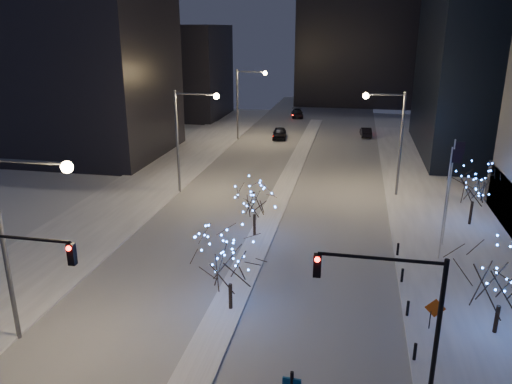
% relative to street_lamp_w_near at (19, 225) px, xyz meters
% --- Properties ---
extents(road, '(20.00, 130.00, 0.02)m').
position_rel_street_lamp_w_near_xyz_m(road, '(8.94, 33.00, -6.49)').
color(road, '#9DA2AB').
rests_on(road, ground).
extents(median, '(2.00, 80.00, 0.15)m').
position_rel_street_lamp_w_near_xyz_m(median, '(8.94, 28.00, -6.42)').
color(median, white).
rests_on(median, ground).
extents(east_sidewalk, '(10.00, 90.00, 0.15)m').
position_rel_street_lamp_w_near_xyz_m(east_sidewalk, '(23.94, 18.00, -6.42)').
color(east_sidewalk, white).
rests_on(east_sidewalk, ground).
extents(west_sidewalk, '(8.00, 90.00, 0.15)m').
position_rel_street_lamp_w_near_xyz_m(west_sidewalk, '(-5.06, 18.00, -6.42)').
color(west_sidewalk, white).
rests_on(west_sidewalk, ground).
extents(filler_west_near, '(22.00, 18.00, 24.00)m').
position_rel_street_lamp_w_near_xyz_m(filler_west_near, '(-19.06, 38.00, 5.50)').
color(filler_west_near, black).
rests_on(filler_west_near, ground).
extents(filler_west_far, '(18.00, 16.00, 16.00)m').
position_rel_street_lamp_w_near_xyz_m(filler_west_far, '(-17.06, 68.00, 1.50)').
color(filler_west_far, black).
rests_on(filler_west_far, ground).
extents(street_lamp_w_near, '(4.40, 0.56, 10.00)m').
position_rel_street_lamp_w_near_xyz_m(street_lamp_w_near, '(0.00, 0.00, 0.00)').
color(street_lamp_w_near, '#595E66').
rests_on(street_lamp_w_near, ground).
extents(street_lamp_w_mid, '(4.40, 0.56, 10.00)m').
position_rel_street_lamp_w_near_xyz_m(street_lamp_w_mid, '(0.00, 25.00, 0.00)').
color(street_lamp_w_mid, '#595E66').
rests_on(street_lamp_w_mid, ground).
extents(street_lamp_w_far, '(4.40, 0.56, 10.00)m').
position_rel_street_lamp_w_near_xyz_m(street_lamp_w_far, '(0.00, 50.00, 0.00)').
color(street_lamp_w_far, '#595E66').
rests_on(street_lamp_w_far, ground).
extents(street_lamp_east, '(3.90, 0.56, 10.00)m').
position_rel_street_lamp_w_near_xyz_m(street_lamp_east, '(19.02, 28.00, -0.05)').
color(street_lamp_east, '#595E66').
rests_on(street_lamp_east, ground).
extents(traffic_signal_west, '(5.26, 0.43, 7.00)m').
position_rel_street_lamp_w_near_xyz_m(traffic_signal_west, '(0.50, -2.00, -1.74)').
color(traffic_signal_west, black).
rests_on(traffic_signal_west, ground).
extents(traffic_signal_east, '(5.26, 0.43, 7.00)m').
position_rel_street_lamp_w_near_xyz_m(traffic_signal_east, '(17.88, -1.00, -1.74)').
color(traffic_signal_east, black).
rests_on(traffic_signal_east, ground).
extents(flagpoles, '(1.35, 2.60, 8.00)m').
position_rel_street_lamp_w_near_xyz_m(flagpoles, '(22.30, 15.25, -1.70)').
color(flagpoles, silver).
rests_on(flagpoles, east_sidewalk).
extents(bollards, '(0.16, 12.16, 0.90)m').
position_rel_street_lamp_w_near_xyz_m(bollards, '(19.14, 8.00, -5.90)').
color(bollards, black).
rests_on(bollards, east_sidewalk).
extents(car_near, '(2.42, 4.97, 1.63)m').
position_rel_street_lamp_w_near_xyz_m(car_near, '(4.81, 51.78, -5.68)').
color(car_near, black).
rests_on(car_near, ground).
extents(car_mid, '(1.84, 4.27, 1.37)m').
position_rel_street_lamp_w_near_xyz_m(car_mid, '(17.27, 55.81, -5.81)').
color(car_mid, black).
rests_on(car_mid, ground).
extents(car_far, '(2.80, 5.23, 1.44)m').
position_rel_street_lamp_w_near_xyz_m(car_far, '(5.20, 70.50, -5.78)').
color(car_far, black).
rests_on(car_far, ground).
extents(holiday_tree_median_near, '(5.20, 5.20, 4.83)m').
position_rel_street_lamp_w_near_xyz_m(holiday_tree_median_near, '(9.21, 4.81, -3.31)').
color(holiday_tree_median_near, black).
rests_on(holiday_tree_median_near, median).
extents(holiday_tree_median_far, '(3.40, 3.40, 4.41)m').
position_rel_street_lamp_w_near_xyz_m(holiday_tree_median_far, '(8.44, 15.52, -3.41)').
color(holiday_tree_median_far, black).
rests_on(holiday_tree_median_far, median).
extents(holiday_tree_plaza_near, '(4.54, 4.54, 5.16)m').
position_rel_street_lamp_w_near_xyz_m(holiday_tree_plaza_near, '(23.56, 5.24, -3.14)').
color(holiday_tree_plaza_near, black).
rests_on(holiday_tree_plaza_near, east_sidewalk).
extents(holiday_tree_plaza_far, '(4.44, 4.44, 5.17)m').
position_rel_street_lamp_w_near_xyz_m(holiday_tree_plaza_far, '(25.37, 21.27, -2.94)').
color(holiday_tree_plaza_far, black).
rests_on(holiday_tree_plaza_far, east_sidewalk).
extents(construction_sign, '(1.11, 0.06, 1.82)m').
position_rel_street_lamp_w_near_xyz_m(construction_sign, '(20.38, 4.90, -5.25)').
color(construction_sign, black).
rests_on(construction_sign, east_sidewalk).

